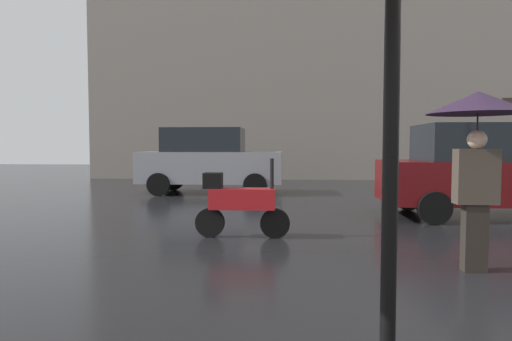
# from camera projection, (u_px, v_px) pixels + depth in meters

# --- Properties ---
(pedestrian_with_umbrella) EXTENTS (1.11, 1.11, 2.04)m
(pedestrian_with_umbrella) POSITION_uv_depth(u_px,v_px,m) (477.00, 125.00, 5.02)
(pedestrian_with_umbrella) COLOR #2A241E
(pedestrian_with_umbrella) RESTS_ON ground
(parked_scooter) EXTENTS (1.48, 0.32, 1.23)m
(parked_scooter) POSITION_uv_depth(u_px,v_px,m) (239.00, 202.00, 6.93)
(parked_scooter) COLOR black
(parked_scooter) RESTS_ON ground
(parked_car_left) EXTENTS (4.22, 1.83, 1.95)m
(parked_car_left) POSITION_uv_depth(u_px,v_px,m) (209.00, 160.00, 13.37)
(parked_car_left) COLOR gray
(parked_car_left) RESTS_ON ground
(parked_car_right) EXTENTS (4.14, 2.00, 1.85)m
(parked_car_right) POSITION_uv_depth(u_px,v_px,m) (487.00, 171.00, 8.88)
(parked_car_right) COLOR #590C0F
(parked_car_right) RESTS_ON ground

